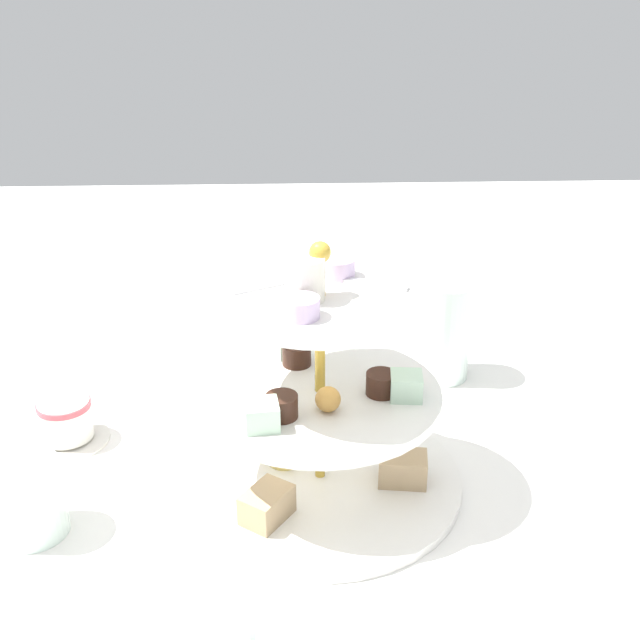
{
  "coord_description": "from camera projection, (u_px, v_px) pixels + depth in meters",
  "views": [
    {
      "loc": [
        0.03,
        0.65,
        0.48
      ],
      "look_at": [
        0.0,
        0.0,
        0.18
      ],
      "focal_mm": 43.19,
      "sensor_mm": 36.0,
      "label": 1
    }
  ],
  "objects": [
    {
      "name": "water_glass_mid_back",
      "position": [
        218.0,
        634.0,
        0.56
      ],
      "size": [
        0.06,
        0.06,
        0.09
      ],
      "primitive_type": "cylinder",
      "color": "silver",
      "rests_on": "ground_plane"
    },
    {
      "name": "water_glass_tall_right",
      "position": [
        444.0,
        331.0,
        0.97
      ],
      "size": [
        0.07,
        0.07,
        0.13
      ],
      "primitive_type": "cylinder",
      "color": "silver",
      "rests_on": "ground_plane"
    },
    {
      "name": "ground_plane",
      "position": [
        320.0,
        483.0,
        0.79
      ],
      "size": [
        2.4,
        2.4,
        0.0
      ],
      "primitive_type": "plane",
      "color": "white"
    },
    {
      "name": "teacup_with_saucer",
      "position": [
        66.0,
        422.0,
        0.85
      ],
      "size": [
        0.09,
        0.09,
        0.05
      ],
      "color": "white",
      "rests_on": "ground_plane"
    },
    {
      "name": "butter_knife_right",
      "position": [
        205.0,
        354.0,
        1.05
      ],
      "size": [
        0.16,
        0.07,
        0.0
      ],
      "primitive_type": "cube",
      "rotation": [
        0.0,
        0.0,
        6.63
      ],
      "color": "silver",
      "rests_on": "ground_plane"
    },
    {
      "name": "tiered_serving_stand",
      "position": [
        319.0,
        414.0,
        0.76
      ],
      "size": [
        0.29,
        0.29,
        0.26
      ],
      "color": "white",
      "rests_on": "ground_plane"
    },
    {
      "name": "water_glass_short_left",
      "position": [
        30.0,
        499.0,
        0.71
      ],
      "size": [
        0.06,
        0.06,
        0.07
      ],
      "primitive_type": "cylinder",
      "color": "silver",
      "rests_on": "ground_plane"
    }
  ]
}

